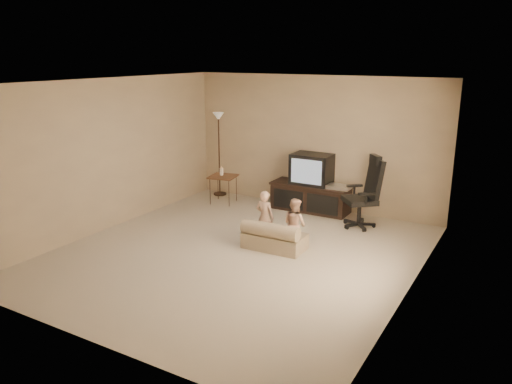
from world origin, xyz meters
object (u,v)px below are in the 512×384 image
office_chair (364,202)px  toddler_right (295,224)px  tv_stand (311,187)px  floor_lamp (219,135)px  child_sofa (273,238)px  side_table (223,177)px  toddler_left (265,217)px

office_chair → toddler_right: (-0.58, -1.50, -0.05)m
tv_stand → toddler_right: size_ratio=1.91×
tv_stand → floor_lamp: bearing=178.0°
floor_lamp → child_sofa: 3.39m
side_table → floor_lamp: bearing=130.5°
child_sofa → toddler_right: bearing=31.0°
floor_lamp → toddler_left: 3.05m
office_chair → toddler_right: office_chair is taller
office_chair → toddler_right: 1.61m
tv_stand → toddler_left: bearing=-88.6°
side_table → toddler_left: toddler_left is taller
office_chair → tv_stand: bearing=-149.5°
side_table → floor_lamp: (-0.39, 0.46, 0.72)m
tv_stand → side_table: bearing=-167.3°
toddler_right → side_table: bearing=-11.1°
tv_stand → toddler_left: size_ratio=1.80×
side_table → tv_stand: bearing=13.1°
tv_stand → child_sofa: 2.11m
child_sofa → tv_stand: bearing=96.6°
toddler_left → toddler_right: bearing=-175.6°
child_sofa → toddler_right: (0.27, 0.17, 0.22)m
tv_stand → toddler_left: 1.91m
child_sofa → side_table: bearing=138.9°
office_chair → floor_lamp: floor_lamp is taller
office_chair → child_sofa: 1.90m
tv_stand → office_chair: size_ratio=1.23×
child_sofa → toddler_left: size_ratio=1.10×
floor_lamp → toddler_right: (2.68, -1.95, -0.86)m
tv_stand → toddler_right: bearing=-73.7°
tv_stand → floor_lamp: floor_lamp is taller
floor_lamp → tv_stand: bearing=-1.6°
office_chair → floor_lamp: 3.39m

